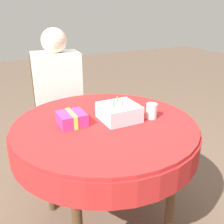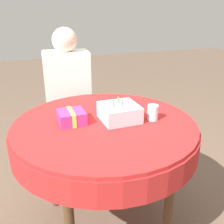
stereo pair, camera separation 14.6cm
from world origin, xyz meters
TOP-DOWN VIEW (x-y plane):
  - ground_plane at (0.00, 0.00)m, footprint 12.00×12.00m
  - dining_table at (0.00, 0.00)m, footprint 1.04×1.04m
  - chair at (-0.04, 0.84)m, footprint 0.45×0.45m
  - person at (-0.06, 0.74)m, footprint 0.38×0.37m
  - birthday_cake at (0.09, -0.00)m, footprint 0.20×0.20m
  - drinking_glass at (0.27, -0.07)m, footprint 0.06×0.06m
  - gift_box at (-0.17, 0.05)m, footprint 0.14×0.15m

SIDE VIEW (x-z plane):
  - ground_plane at x=0.00m, z-range 0.00..0.00m
  - chair at x=-0.04m, z-range 0.03..1.00m
  - dining_table at x=0.00m, z-range 0.28..1.00m
  - person at x=-0.06m, z-range 0.12..1.30m
  - gift_box at x=-0.17m, z-range 0.72..0.80m
  - drinking_glass at x=0.27m, z-range 0.73..0.81m
  - birthday_cake at x=0.09m, z-range 0.71..0.83m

